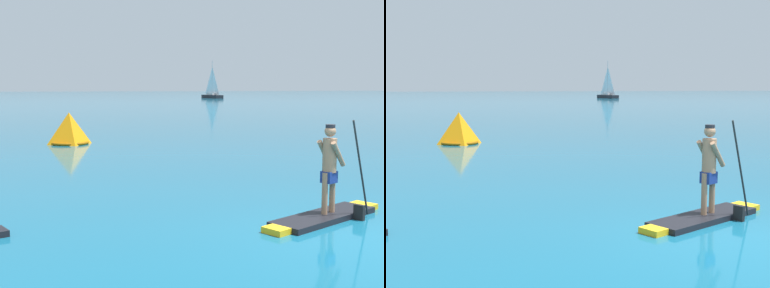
% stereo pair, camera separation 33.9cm
% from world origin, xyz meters
% --- Properties ---
extents(ground, '(440.00, 440.00, 0.00)m').
position_xyz_m(ground, '(0.00, 0.00, 0.00)').
color(ground, '#145B7A').
extents(paddleboarder_mid_center, '(2.97, 1.82, 1.93)m').
position_xyz_m(paddleboarder_mid_center, '(-0.12, 1.25, 0.37)').
color(paddleboarder_mid_center, black).
rests_on(paddleboarder_mid_center, ground).
extents(race_marker_buoy, '(1.64, 1.64, 1.37)m').
position_xyz_m(race_marker_buoy, '(-4.48, 15.61, 0.61)').
color(race_marker_buoy, orange).
rests_on(race_marker_buoy, ground).
extents(sailboat_right_horizon, '(2.79, 6.61, 7.41)m').
position_xyz_m(sailboat_right_horizon, '(25.29, 93.47, 0.87)').
color(sailboat_right_horizon, black).
rests_on(sailboat_right_horizon, ground).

